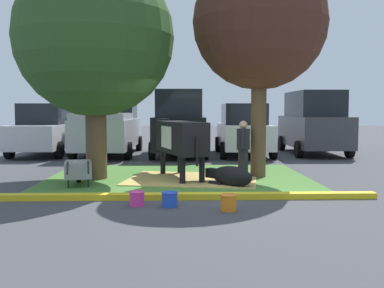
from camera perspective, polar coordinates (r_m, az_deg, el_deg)
ground_plane at (r=9.87m, az=1.08°, el=-5.96°), size 80.00×80.00×0.00m
grass_island at (r=11.57m, az=-1.76°, el=-4.37°), size 6.74×5.18×0.02m
curb_yellow at (r=8.87m, az=-1.79°, el=-6.75°), size 7.94×0.24×0.12m
hay_bedding at (r=11.20m, az=0.05°, el=-4.58°), size 3.58×2.93×0.04m
shade_tree_left at (r=11.67m, az=-12.45°, el=13.19°), size 4.00×4.00×5.60m
shade_tree_right at (r=11.90m, az=8.72°, el=15.10°), size 3.45×3.45×5.75m
cow_holstein at (r=11.39m, az=-1.58°, el=0.85°), size 1.37×3.05×1.52m
calf_lying at (r=10.33m, az=5.00°, el=-4.17°), size 1.15×1.16×0.48m
person_handler at (r=11.42m, az=6.61°, el=-0.52°), size 0.34×0.52×1.50m
wheelbarrow at (r=10.66m, az=-14.45°, el=-3.22°), size 0.82×1.62×0.63m
bucket_pink at (r=8.33m, az=-7.11°, el=-6.95°), size 0.30×0.30×0.27m
bucket_blue at (r=8.21m, az=-2.88°, el=-7.08°), size 0.31×0.31×0.27m
bucket_orange at (r=7.88m, az=4.72°, el=-7.49°), size 0.30×0.30×0.29m
sedan_silver at (r=18.35m, az=-18.27°, el=1.71°), size 2.09×4.43×2.02m
pickup_truck_maroon at (r=17.94m, az=-10.61°, el=2.22°), size 2.30×5.44×2.42m
suv_black at (r=17.21m, az=-1.63°, el=2.72°), size 2.19×4.64×2.52m
hatchback_white at (r=17.46m, az=6.66°, el=1.78°), size 2.09×4.43×2.02m
suv_dark_grey at (r=18.52m, az=15.36°, el=2.69°), size 2.19×4.64×2.52m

